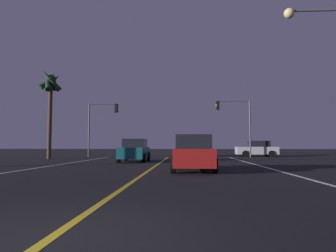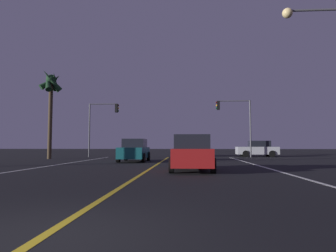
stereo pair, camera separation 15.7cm
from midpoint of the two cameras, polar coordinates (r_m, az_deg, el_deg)
name	(u,v)px [view 2 (the right image)]	position (r m, az deg, el deg)	size (l,w,h in m)	color
ground_plane	(37,240)	(4.40, -22.54, -19.36)	(200.00, 200.00, 0.00)	black
lane_edge_right	(280,172)	(14.87, 20.81, -8.10)	(0.16, 32.73, 0.01)	silver
lane_edge_left	(20,170)	(16.33, -26.01, -7.56)	(0.16, 32.73, 0.01)	silver
lane_center_divider	(147,171)	(14.34, -3.77, -8.51)	(0.16, 32.73, 0.01)	gold
car_ahead_far	(192,149)	(33.60, 4.66, -4.35)	(2.02, 4.30, 1.70)	black
car_lead_same_lane	(192,153)	(14.44, 4.83, -5.22)	(2.02, 4.30, 1.70)	black
car_crossing_side	(257,149)	(33.68, 16.74, -4.20)	(4.30, 2.02, 1.70)	black
car_oncoming	(134,151)	(22.83, -6.20, -4.65)	(2.02, 4.30, 1.70)	black
traffic_light_near_right	(234,115)	(31.58, 12.57, 2.06)	(3.55, 0.36, 5.83)	#4C4C51
traffic_light_near_left	(103,117)	(32.38, -12.02, 1.63)	(3.21, 0.36, 5.63)	#4C4C51
street_lamp_right_near	(327,64)	(14.61, 28.26, 10.29)	(2.53, 0.44, 7.14)	#4C4C51
palm_tree_left_mid	(51,88)	(29.43, -21.14, 6.71)	(2.25, 2.15, 8.13)	#473826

